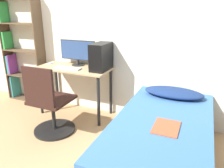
{
  "coord_description": "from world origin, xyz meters",
  "views": [
    {
      "loc": [
        1.45,
        -1.57,
        1.61
      ],
      "look_at": [
        0.46,
        0.72,
        0.75
      ],
      "focal_mm": 35.0,
      "sensor_mm": 36.0,
      "label": 1
    }
  ],
  "objects_px": {
    "monitor": "(78,52)",
    "keyboard": "(68,68)",
    "bookshelf": "(19,52)",
    "bed": "(161,142)",
    "office_chair": "(50,108)",
    "pc_tower": "(101,57)"
  },
  "relations": [
    {
      "from": "monitor",
      "to": "bookshelf",
      "type": "bearing_deg",
      "value": -179.94
    },
    {
      "from": "bed",
      "to": "keyboard",
      "type": "bearing_deg",
      "value": 159.31
    },
    {
      "from": "bed",
      "to": "pc_tower",
      "type": "xyz_separation_m",
      "value": [
        -1.05,
        0.73,
        0.7
      ]
    },
    {
      "from": "office_chair",
      "to": "bed",
      "type": "height_order",
      "value": "office_chair"
    },
    {
      "from": "office_chair",
      "to": "monitor",
      "type": "xyz_separation_m",
      "value": [
        -0.02,
        0.79,
        0.61
      ]
    },
    {
      "from": "bookshelf",
      "to": "monitor",
      "type": "xyz_separation_m",
      "value": [
        1.21,
        0.0,
        0.1
      ]
    },
    {
      "from": "bookshelf",
      "to": "office_chair",
      "type": "distance_m",
      "value": 1.55
    },
    {
      "from": "monitor",
      "to": "keyboard",
      "type": "relative_size",
      "value": 1.45
    },
    {
      "from": "office_chair",
      "to": "monitor",
      "type": "distance_m",
      "value": 1.0
    },
    {
      "from": "bed",
      "to": "bookshelf",
      "type": "bearing_deg",
      "value": 162.95
    },
    {
      "from": "office_chair",
      "to": "keyboard",
      "type": "bearing_deg",
      "value": 95.6
    },
    {
      "from": "bed",
      "to": "keyboard",
      "type": "relative_size",
      "value": 4.55
    },
    {
      "from": "bookshelf",
      "to": "monitor",
      "type": "distance_m",
      "value": 1.22
    },
    {
      "from": "bookshelf",
      "to": "office_chair",
      "type": "xyz_separation_m",
      "value": [
        1.24,
        -0.79,
        -0.51
      ]
    },
    {
      "from": "bookshelf",
      "to": "bed",
      "type": "relative_size",
      "value": 0.97
    },
    {
      "from": "office_chair",
      "to": "bed",
      "type": "xyz_separation_m",
      "value": [
        1.48,
        -0.05,
        -0.11
      ]
    },
    {
      "from": "bookshelf",
      "to": "pc_tower",
      "type": "height_order",
      "value": "bookshelf"
    },
    {
      "from": "bookshelf",
      "to": "keyboard",
      "type": "xyz_separation_m",
      "value": [
        1.18,
        -0.25,
        -0.1
      ]
    },
    {
      "from": "bookshelf",
      "to": "monitor",
      "type": "relative_size",
      "value": 3.04
    },
    {
      "from": "keyboard",
      "to": "bed",
      "type": "bearing_deg",
      "value": -20.69
    },
    {
      "from": "monitor",
      "to": "keyboard",
      "type": "bearing_deg",
      "value": -96.27
    },
    {
      "from": "bookshelf",
      "to": "monitor",
      "type": "height_order",
      "value": "bookshelf"
    }
  ]
}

